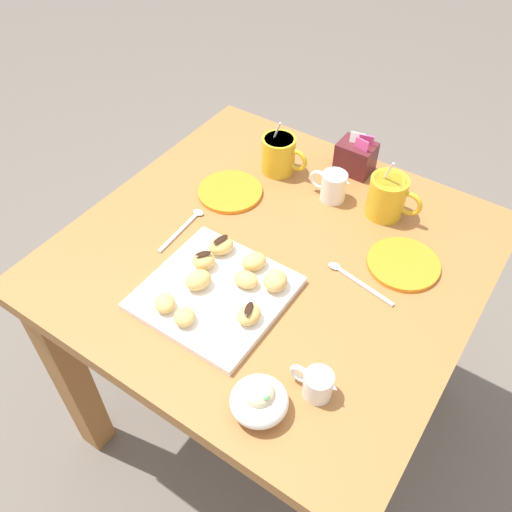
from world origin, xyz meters
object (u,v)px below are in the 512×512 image
beignet_0 (204,260)px  saucer_orange_left (403,264)px  coffee_mug_mustard_left (279,154)px  beignet_3 (252,260)px  pastry_plate_square (215,293)px  chocolate_sauce_pitcher (317,383)px  beignet_6 (198,280)px  beignet_4 (246,279)px  beignet_2 (165,303)px  ice_cream_bowl (259,400)px  cream_pitcher_white (333,185)px  beignet_5 (249,315)px  coffee_mug_mustard_right (388,196)px  beignet_1 (185,317)px  beignet_7 (221,246)px  sugar_caddy (356,157)px  dining_table (272,290)px  saucer_orange_right (230,192)px

beignet_0 → saucer_orange_left: bearing=36.5°
coffee_mug_mustard_left → beignet_3: coffee_mug_mustard_left is taller
pastry_plate_square → chocolate_sauce_pitcher: chocolate_sauce_pitcher is taller
beignet_6 → beignet_0: bearing=116.6°
beignet_4 → beignet_2: bearing=-124.5°
ice_cream_bowl → beignet_4: ice_cream_bowl is taller
cream_pitcher_white → beignet_5: (0.05, -0.42, -0.01)m
coffee_mug_mustard_left → chocolate_sauce_pitcher: bearing=-51.5°
coffee_mug_mustard_right → beignet_6: bearing=-116.1°
beignet_0 → beignet_5: 0.17m
beignet_4 → beignet_3: bearing=111.1°
coffee_mug_mustard_right → beignet_0: size_ratio=3.23×
chocolate_sauce_pitcher → beignet_4: bearing=152.4°
pastry_plate_square → beignet_4: beignet_4 is taller
ice_cream_bowl → beignet_2: ice_cream_bowl is taller
beignet_2 → beignet_6: beignet_6 is taller
pastry_plate_square → beignet_1: bearing=-90.2°
saucer_orange_left → beignet_6: bearing=-136.4°
beignet_7 → chocolate_sauce_pitcher: bearing=-27.1°
coffee_mug_mustard_left → sugar_caddy: bearing=34.0°
dining_table → coffee_mug_mustard_left: (-0.14, 0.25, 0.19)m
pastry_plate_square → beignet_0: size_ratio=5.73×
cream_pitcher_white → saucer_orange_left: bearing=-25.1°
beignet_6 → dining_table: bearing=71.4°
coffee_mug_mustard_right → beignet_5: size_ratio=2.99×
cream_pitcher_white → beignet_2: bearing=-101.6°
coffee_mug_mustard_left → beignet_4: size_ratio=2.75×
cream_pitcher_white → beignet_4: cream_pitcher_white is taller
pastry_plate_square → beignet_5: 0.10m
dining_table → beignet_5: 0.27m
coffee_mug_mustard_right → beignet_1: bearing=-109.0°
pastry_plate_square → saucer_orange_right: pastry_plate_square is taller
coffee_mug_mustard_left → beignet_6: size_ratio=2.64×
ice_cream_bowl → beignet_1: ice_cream_bowl is taller
beignet_7 → beignet_0: bearing=-93.3°
beignet_6 → beignet_7: bearing=101.5°
beignet_3 → saucer_orange_right: bearing=136.4°
beignet_6 → beignet_7: 0.11m
chocolate_sauce_pitcher → beignet_7: size_ratio=1.68×
saucer_orange_left → beignet_4: bearing=-134.5°
pastry_plate_square → coffee_mug_mustard_right: bearing=67.2°
saucer_orange_right → chocolate_sauce_pitcher: bearing=-38.5°
saucer_orange_left → beignet_4: size_ratio=2.96×
beignet_3 → sugar_caddy: bearing=87.4°
ice_cream_bowl → saucer_orange_right: ice_cream_bowl is taller
ice_cream_bowl → beignet_4: bearing=129.8°
coffee_mug_mustard_left → beignet_6: bearing=-79.2°
pastry_plate_square → beignet_5: size_ratio=5.31×
beignet_2 → beignet_4: (0.09, 0.14, 0.00)m
dining_table → cream_pitcher_white: (0.02, 0.23, 0.18)m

